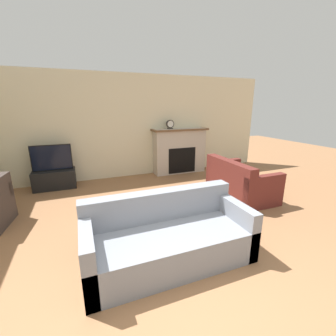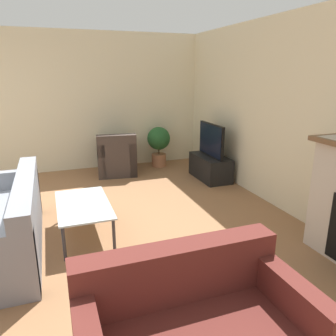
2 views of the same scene
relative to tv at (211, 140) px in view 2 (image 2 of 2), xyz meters
name	(u,v)px [view 2 (image 2 of 2)]	position (x,y,z in m)	size (l,w,h in m)	color
wall_back	(284,115)	(1.48, 0.35, 0.61)	(8.96, 0.06, 2.70)	beige
wall_left	(89,102)	(-1.53, -1.96, 0.61)	(0.06, 7.55, 2.70)	beige
tv_stand	(210,167)	(0.00, 0.00, -0.52)	(0.92, 0.47, 0.44)	black
tv	(211,140)	(0.00, 0.00, 0.00)	(0.86, 0.06, 0.60)	black
couch_sectional	(1,228)	(1.55, -3.36, -0.45)	(2.05, 0.89, 0.82)	gray
armchair_by_window	(117,158)	(-0.94, -1.57, -0.44)	(0.92, 0.83, 0.82)	#3D332D
coffee_table	(83,207)	(1.47, -2.46, -0.36)	(1.10, 0.61, 0.42)	#333338
potted_plant	(159,142)	(-1.15, -0.63, -0.23)	(0.48, 0.48, 0.84)	#AD704C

